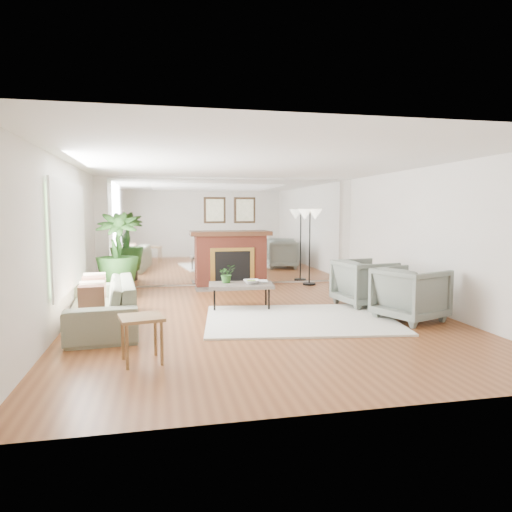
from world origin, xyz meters
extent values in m
plane|color=brown|center=(0.00, 0.00, 0.00)|extent=(7.00, 7.00, 0.00)
cube|color=white|center=(-2.99, 0.00, 1.25)|extent=(0.02, 7.00, 2.50)
cube|color=white|center=(2.99, 0.00, 1.25)|extent=(0.02, 7.00, 2.50)
cube|color=white|center=(0.00, 3.49, 1.25)|extent=(6.00, 0.02, 2.50)
cube|color=silver|center=(0.00, 3.47, 1.25)|extent=(5.40, 0.04, 2.40)
cube|color=#B2E09E|center=(-2.96, 0.40, 1.35)|extent=(0.04, 2.40, 1.50)
cube|color=maroon|center=(0.00, 3.28, 0.60)|extent=(1.60, 0.40, 1.20)
cube|color=gold|center=(0.00, 3.07, 0.48)|extent=(1.00, 0.04, 0.85)
cube|color=black|center=(0.00, 3.05, 0.48)|extent=(0.80, 0.04, 0.70)
cube|color=#5F544B|center=(0.00, 2.93, 0.01)|extent=(1.70, 0.55, 0.03)
cube|color=#452216|center=(0.00, 3.26, 1.22)|extent=(1.85, 0.46, 0.10)
cube|color=black|center=(-0.35, 3.43, 1.75)|extent=(0.50, 0.04, 0.60)
cube|color=black|center=(0.35, 3.43, 1.75)|extent=(0.50, 0.04, 0.60)
cube|color=white|center=(0.57, -0.24, 0.02)|extent=(3.21, 2.49, 0.03)
cube|color=#5F544B|center=(-0.20, 0.81, 0.42)|extent=(1.19, 0.78, 0.06)
cylinder|color=black|center=(-0.69, 0.63, 0.20)|extent=(0.03, 0.03, 0.39)
cylinder|color=black|center=(0.24, 0.52, 0.20)|extent=(0.03, 0.03, 0.39)
cylinder|color=black|center=(-0.64, 1.10, 0.20)|extent=(0.03, 0.03, 0.39)
cylinder|color=black|center=(0.29, 0.99, 0.20)|extent=(0.03, 0.03, 0.39)
imported|color=gray|center=(-2.45, 0.01, 0.35)|extent=(1.16, 2.45, 0.69)
imported|color=slate|center=(2.05, 0.61, 0.43)|extent=(1.07, 1.05, 0.85)
imported|color=slate|center=(2.27, -0.60, 0.43)|extent=(1.20, 1.19, 0.85)
cube|color=olive|center=(-1.80, -1.81, 0.52)|extent=(0.56, 0.56, 0.04)
cylinder|color=olive|center=(-1.95, -2.03, 0.25)|extent=(0.04, 0.04, 0.51)
cylinder|color=olive|center=(-1.58, -1.95, 0.25)|extent=(0.04, 0.04, 0.51)
cylinder|color=olive|center=(-2.03, -1.66, 0.25)|extent=(0.04, 0.04, 0.51)
cylinder|color=olive|center=(-1.66, -1.58, 0.25)|extent=(0.04, 0.04, 0.51)
cylinder|color=black|center=(-2.41, 2.18, 0.18)|extent=(0.50, 0.50, 0.35)
imported|color=#2E5A21|center=(-2.41, 2.18, 0.98)|extent=(0.86, 0.86, 1.46)
cylinder|color=black|center=(1.83, 3.10, 0.02)|extent=(0.30, 0.30, 0.04)
cylinder|color=black|center=(1.83, 3.10, 0.86)|extent=(0.03, 0.03, 1.71)
cone|color=white|center=(1.70, 3.10, 1.66)|extent=(0.32, 0.32, 0.24)
cone|color=white|center=(1.96, 3.10, 1.66)|extent=(0.32, 0.32, 0.24)
imported|color=#2E5A21|center=(-0.43, 0.96, 0.61)|extent=(0.34, 0.31, 0.33)
imported|color=olive|center=(-0.02, 0.76, 0.49)|extent=(0.30, 0.30, 0.07)
imported|color=olive|center=(0.10, 0.95, 0.46)|extent=(0.26, 0.32, 0.02)
camera|label=1|loc=(-1.57, -7.04, 1.72)|focal=32.00mm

